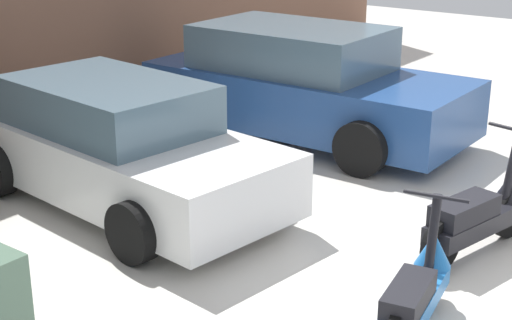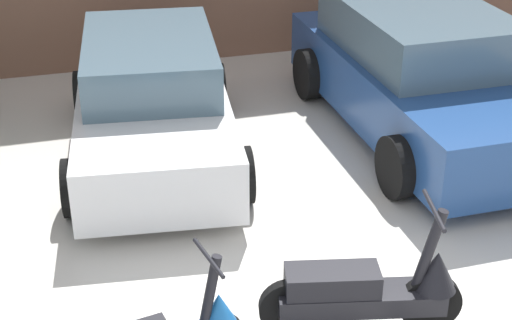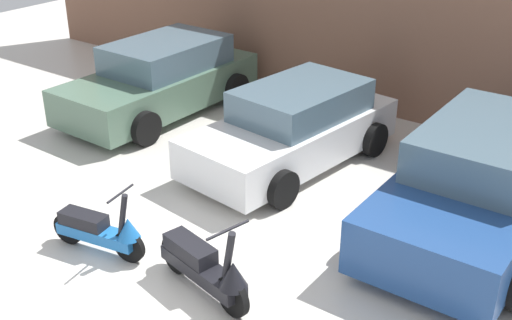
{
  "view_description": "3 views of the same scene",
  "coord_description": "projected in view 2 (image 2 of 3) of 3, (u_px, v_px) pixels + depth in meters",
  "views": [
    {
      "loc": [
        -6.16,
        -1.56,
        3.21
      ],
      "look_at": [
        -1.03,
        2.22,
        0.98
      ],
      "focal_mm": 55.0,
      "sensor_mm": 36.0,
      "label": 1
    },
    {
      "loc": [
        -1.77,
        -3.76,
        4.06
      ],
      "look_at": [
        -0.13,
        1.98,
        0.95
      ],
      "focal_mm": 55.0,
      "sensor_mm": 36.0,
      "label": 2
    },
    {
      "loc": [
        4.46,
        -3.9,
        4.77
      ],
      "look_at": [
        -0.3,
        2.67,
        0.77
      ],
      "focal_mm": 45.0,
      "sensor_mm": 36.0,
      "label": 3
    }
  ],
  "objects": [
    {
      "name": "scooter_front_right",
      "position": [
        371.0,
        290.0,
        6.02
      ],
      "size": [
        1.57,
        0.67,
        1.11
      ],
      "rotation": [
        0.0,
        0.0,
        -0.22
      ],
      "color": "black",
      "rests_on": "ground_plane"
    },
    {
      "name": "car_rear_right",
      "position": [
        422.0,
        74.0,
        9.19
      ],
      "size": [
        2.12,
        4.35,
        1.47
      ],
      "rotation": [
        0.0,
        0.0,
        -1.57
      ],
      "color": "navy",
      "rests_on": "ground_plane"
    },
    {
      "name": "car_rear_center",
      "position": [
        152.0,
        101.0,
        8.68
      ],
      "size": [
        2.21,
        4.0,
        1.3
      ],
      "rotation": [
        0.0,
        0.0,
        -1.69
      ],
      "color": "white",
      "rests_on": "ground_plane"
    }
  ]
}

